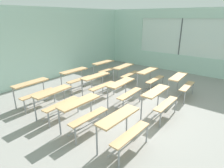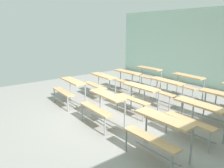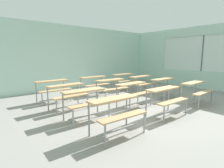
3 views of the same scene
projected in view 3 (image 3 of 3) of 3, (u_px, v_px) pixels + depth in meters
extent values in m
cube|color=gray|center=(140.00, 111.00, 5.16)|extent=(10.00, 9.00, 0.05)
cube|color=silver|center=(70.00, 58.00, 8.34)|extent=(10.00, 0.12, 3.00)
cube|color=silver|center=(211.00, 81.00, 8.23)|extent=(0.12, 9.00, 0.85)
cube|color=silver|center=(216.00, 29.00, 7.85)|extent=(0.12, 9.00, 0.45)
cube|color=silver|center=(151.00, 54.00, 10.73)|extent=(0.12, 1.90, 1.70)
cube|color=silver|center=(203.00, 53.00, 8.40)|extent=(0.02, 4.20, 1.70)
cube|color=#4C5156|center=(203.00, 53.00, 8.40)|extent=(0.06, 0.05, 1.70)
cube|color=tan|center=(113.00, 99.00, 3.57)|extent=(1.11, 0.36, 0.04)
cube|color=tan|center=(123.00, 116.00, 3.37)|extent=(1.11, 0.26, 0.03)
cylinder|color=gray|center=(89.00, 119.00, 3.44)|extent=(0.04, 0.04, 0.72)
cylinder|color=gray|center=(127.00, 110.00, 4.04)|extent=(0.04, 0.04, 0.72)
cylinder|color=gray|center=(105.00, 136.00, 3.03)|extent=(0.04, 0.04, 0.44)
cylinder|color=gray|center=(144.00, 123.00, 3.63)|extent=(0.04, 0.04, 0.44)
cube|color=gray|center=(117.00, 130.00, 3.56)|extent=(1.00, 0.06, 0.03)
cube|color=tan|center=(163.00, 89.00, 4.66)|extent=(1.10, 0.34, 0.04)
cube|color=tan|center=(173.00, 101.00, 4.46)|extent=(1.10, 0.24, 0.03)
cylinder|color=gray|center=(146.00, 104.00, 4.52)|extent=(0.04, 0.04, 0.72)
cylinder|color=gray|center=(169.00, 98.00, 5.13)|extent=(0.04, 0.04, 0.72)
cylinder|color=gray|center=(164.00, 115.00, 4.12)|extent=(0.04, 0.04, 0.44)
cylinder|color=gray|center=(186.00, 107.00, 4.73)|extent=(0.04, 0.04, 0.44)
cube|color=gray|center=(166.00, 112.00, 4.65)|extent=(1.00, 0.05, 0.03)
cube|color=tan|center=(194.00, 83.00, 5.71)|extent=(1.11, 0.36, 0.04)
cube|color=tan|center=(203.00, 93.00, 5.52)|extent=(1.11, 0.26, 0.03)
cylinder|color=gray|center=(181.00, 95.00, 5.55)|extent=(0.04, 0.04, 0.72)
cylinder|color=gray|center=(195.00, 91.00, 6.20)|extent=(0.04, 0.04, 0.72)
cylinder|color=gray|center=(199.00, 103.00, 5.17)|extent=(0.04, 0.04, 0.44)
cylinder|color=gray|center=(211.00, 97.00, 5.82)|extent=(0.04, 0.04, 0.44)
cube|color=gray|center=(196.00, 102.00, 5.71)|extent=(1.00, 0.07, 0.03)
cube|color=tan|center=(84.00, 91.00, 4.42)|extent=(1.11, 0.35, 0.04)
cube|color=tan|center=(90.00, 104.00, 4.21)|extent=(1.11, 0.25, 0.03)
cylinder|color=gray|center=(63.00, 107.00, 4.28)|extent=(0.04, 0.04, 0.72)
cylinder|color=gray|center=(97.00, 100.00, 4.89)|extent=(0.04, 0.04, 0.72)
cylinder|color=gray|center=(73.00, 118.00, 3.88)|extent=(0.04, 0.04, 0.44)
cylinder|color=gray|center=(109.00, 110.00, 4.48)|extent=(0.04, 0.04, 0.44)
cube|color=gray|center=(87.00, 116.00, 4.41)|extent=(1.00, 0.06, 0.03)
cube|color=tan|center=(131.00, 84.00, 5.52)|extent=(1.11, 0.35, 0.04)
cube|color=tan|center=(139.00, 94.00, 5.33)|extent=(1.11, 0.25, 0.03)
cylinder|color=gray|center=(117.00, 96.00, 5.36)|extent=(0.04, 0.04, 0.72)
cylinder|color=gray|center=(138.00, 92.00, 6.01)|extent=(0.04, 0.04, 0.72)
cylinder|color=gray|center=(130.00, 105.00, 4.97)|extent=(0.04, 0.04, 0.44)
cylinder|color=gray|center=(151.00, 99.00, 5.62)|extent=(0.04, 0.04, 0.44)
cube|color=gray|center=(134.00, 104.00, 5.52)|extent=(1.00, 0.06, 0.03)
cube|color=tan|center=(163.00, 79.00, 6.60)|extent=(1.10, 0.34, 0.04)
cube|color=tan|center=(170.00, 88.00, 6.40)|extent=(1.10, 0.24, 0.03)
cylinder|color=gray|center=(152.00, 89.00, 6.46)|extent=(0.04, 0.04, 0.72)
cylinder|color=gray|center=(167.00, 86.00, 7.08)|extent=(0.04, 0.04, 0.72)
cylinder|color=gray|center=(164.00, 96.00, 6.06)|extent=(0.04, 0.04, 0.44)
cylinder|color=gray|center=(180.00, 92.00, 6.67)|extent=(0.04, 0.04, 0.44)
cube|color=gray|center=(166.00, 96.00, 6.59)|extent=(1.00, 0.05, 0.03)
cube|color=tan|center=(65.00, 85.00, 5.22)|extent=(1.12, 0.38, 0.04)
cube|color=tan|center=(71.00, 96.00, 5.04)|extent=(1.11, 0.28, 0.03)
cylinder|color=gray|center=(48.00, 99.00, 5.05)|extent=(0.04, 0.04, 0.72)
cylinder|color=gray|center=(78.00, 94.00, 5.72)|extent=(0.04, 0.04, 0.72)
cylinder|color=gray|center=(57.00, 108.00, 4.67)|extent=(0.04, 0.04, 0.44)
cylinder|color=gray|center=(88.00, 101.00, 5.34)|extent=(0.04, 0.04, 0.44)
cube|color=gray|center=(69.00, 106.00, 5.22)|extent=(1.00, 0.08, 0.03)
cube|color=tan|center=(110.00, 80.00, 6.34)|extent=(1.11, 0.36, 0.04)
cube|color=tan|center=(115.00, 89.00, 6.14)|extent=(1.11, 0.26, 0.03)
cylinder|color=gray|center=(96.00, 91.00, 6.21)|extent=(0.04, 0.04, 0.72)
cylinder|color=gray|center=(118.00, 88.00, 6.81)|extent=(0.04, 0.04, 0.72)
cylinder|color=gray|center=(105.00, 97.00, 5.80)|extent=(0.04, 0.04, 0.44)
cylinder|color=gray|center=(128.00, 94.00, 6.40)|extent=(0.04, 0.04, 0.44)
cube|color=gray|center=(112.00, 97.00, 6.33)|extent=(1.00, 0.07, 0.03)
cube|color=tan|center=(141.00, 76.00, 7.40)|extent=(1.11, 0.35, 0.04)
cube|color=tan|center=(147.00, 84.00, 7.21)|extent=(1.10, 0.25, 0.03)
cylinder|color=gray|center=(130.00, 86.00, 7.24)|extent=(0.04, 0.04, 0.72)
cylinder|color=gray|center=(145.00, 83.00, 7.89)|extent=(0.04, 0.04, 0.72)
cylinder|color=gray|center=(140.00, 91.00, 6.85)|extent=(0.04, 0.04, 0.44)
cylinder|color=gray|center=(155.00, 88.00, 7.50)|extent=(0.04, 0.04, 0.44)
cube|color=gray|center=(143.00, 91.00, 7.40)|extent=(1.00, 0.06, 0.03)
cube|color=tan|center=(52.00, 81.00, 6.09)|extent=(1.11, 0.34, 0.04)
cube|color=tan|center=(56.00, 90.00, 5.89)|extent=(1.10, 0.24, 0.03)
cylinder|color=gray|center=(36.00, 92.00, 5.93)|extent=(0.04, 0.04, 0.72)
cylinder|color=gray|center=(64.00, 89.00, 6.57)|extent=(0.04, 0.04, 0.72)
cylinder|color=gray|center=(42.00, 100.00, 5.54)|extent=(0.04, 0.04, 0.44)
cylinder|color=gray|center=(71.00, 95.00, 6.18)|extent=(0.04, 0.04, 0.44)
cube|color=gray|center=(54.00, 99.00, 6.08)|extent=(1.00, 0.05, 0.03)
cube|color=tan|center=(93.00, 77.00, 7.18)|extent=(1.11, 0.36, 0.04)
cube|color=tan|center=(97.00, 85.00, 6.98)|extent=(1.11, 0.26, 0.03)
cylinder|color=gray|center=(81.00, 87.00, 7.05)|extent=(0.04, 0.04, 0.72)
cylinder|color=gray|center=(101.00, 84.00, 7.65)|extent=(0.04, 0.04, 0.72)
cylinder|color=gray|center=(88.00, 92.00, 6.64)|extent=(0.04, 0.04, 0.44)
cylinder|color=gray|center=(109.00, 89.00, 7.24)|extent=(0.04, 0.04, 0.44)
cube|color=gray|center=(95.00, 92.00, 7.17)|extent=(1.00, 0.07, 0.03)
cube|color=tan|center=(123.00, 74.00, 8.25)|extent=(1.11, 0.37, 0.04)
cube|color=tan|center=(128.00, 81.00, 8.04)|extent=(1.11, 0.27, 0.03)
cylinder|color=gray|center=(113.00, 82.00, 8.12)|extent=(0.04, 0.04, 0.72)
cylinder|color=gray|center=(129.00, 81.00, 8.71)|extent=(0.04, 0.04, 0.72)
cylinder|color=gray|center=(121.00, 87.00, 7.71)|extent=(0.04, 0.04, 0.44)
cylinder|color=gray|center=(137.00, 85.00, 8.30)|extent=(0.04, 0.04, 0.44)
cube|color=gray|center=(125.00, 88.00, 8.24)|extent=(1.00, 0.08, 0.03)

